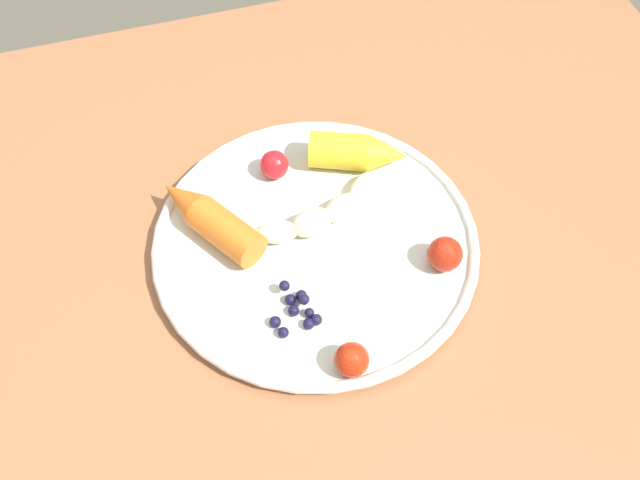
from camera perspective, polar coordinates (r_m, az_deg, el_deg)
dining_table at (r=0.84m, az=0.47°, el=-5.82°), size 1.09×0.92×0.70m
plate at (r=0.79m, az=0.00°, el=-0.12°), size 0.35×0.35×0.02m
banana at (r=0.79m, az=-0.94°, el=1.72°), size 0.19×0.08×0.03m
carrot_orange at (r=0.79m, az=-8.68°, el=1.71°), size 0.11×0.14×0.04m
carrot_yellow at (r=0.83m, az=3.01°, el=6.79°), size 0.12×0.08×0.04m
blueberry_pile at (r=0.73m, az=-1.85°, el=-5.45°), size 0.05×0.06×0.02m
tomato_near at (r=0.76m, az=9.66°, el=-1.08°), size 0.04×0.04×0.04m
tomato_mid at (r=0.69m, az=2.47°, el=-9.27°), size 0.03×0.03×0.03m
tomato_far at (r=0.83m, az=-3.57°, el=5.85°), size 0.03×0.03×0.03m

